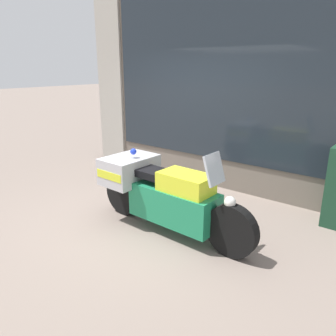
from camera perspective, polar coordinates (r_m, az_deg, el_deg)
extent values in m
plane|color=gray|center=(5.08, -5.34, -7.98)|extent=(60.00, 60.00, 0.00)
cube|color=#6B6056|center=(6.19, 7.45, 15.24)|extent=(5.62, 0.40, 3.91)
cube|color=#A39E93|center=(7.77, -8.69, 15.60)|extent=(0.72, 0.55, 3.91)
cube|color=#1E262D|center=(5.84, 9.15, 15.54)|extent=(4.67, 0.02, 2.91)
cube|color=slate|center=(6.34, 9.10, -0.23)|extent=(4.45, 0.30, 0.55)
cube|color=silver|center=(6.26, 10.12, 7.74)|extent=(4.45, 0.02, 1.24)
cube|color=beige|center=(6.07, 9.78, 13.30)|extent=(4.45, 0.30, 0.02)
cube|color=navy|center=(7.02, -2.56, 14.37)|extent=(0.18, 0.04, 0.06)
cube|color=#195623|center=(6.51, 3.18, 14.13)|extent=(0.18, 0.04, 0.06)
cube|color=#C68E19|center=(6.07, 9.80, 13.67)|extent=(0.18, 0.04, 0.06)
cube|color=black|center=(5.71, 17.32, 12.94)|extent=(0.18, 0.04, 0.06)
cube|color=maroon|center=(5.46, 25.61, 11.88)|extent=(0.18, 0.04, 0.06)
cube|color=#2866B7|center=(6.94, -0.99, 5.01)|extent=(0.19, 0.02, 0.27)
cube|color=yellow|center=(6.18, 8.98, 3.25)|extent=(0.19, 0.03, 0.27)
cube|color=white|center=(5.66, 21.18, 0.95)|extent=(0.19, 0.01, 0.27)
cylinder|color=black|center=(3.97, 11.02, -10.68)|extent=(0.65, 0.16, 0.65)
cylinder|color=black|center=(5.01, -7.62, -4.40)|extent=(0.65, 0.16, 0.65)
cube|color=#1E8456|center=(4.36, 1.00, -6.40)|extent=(1.26, 0.48, 0.47)
cube|color=yellow|center=(4.13, 3.11, -2.78)|extent=(0.69, 0.42, 0.27)
cube|color=black|center=(4.40, -1.84, -1.10)|extent=(0.73, 0.35, 0.10)
cube|color=#B7B7BC|center=(4.78, -6.71, -0.22)|extent=(0.56, 0.79, 0.38)
cube|color=yellow|center=(4.78, -6.71, -0.22)|extent=(0.51, 0.80, 0.11)
cube|color=#B2BCC6|center=(3.82, 8.07, -0.18)|extent=(0.14, 0.32, 0.36)
sphere|color=white|center=(3.84, 10.72, -5.85)|extent=(0.14, 0.14, 0.14)
sphere|color=blue|center=(4.64, -6.06, 2.86)|extent=(0.09, 0.09, 0.09)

